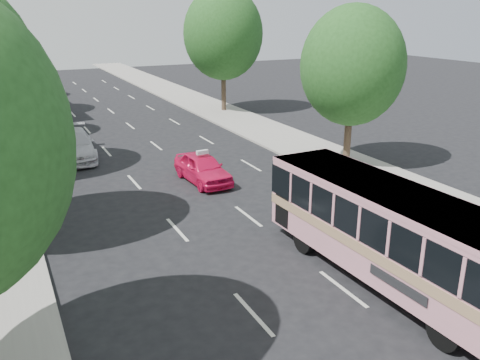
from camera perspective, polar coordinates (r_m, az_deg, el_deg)
ground at (r=16.11m, az=4.23°, el=-9.61°), size 120.00×120.00×0.00m
sidewalk_right at (r=36.65m, az=0.05°, el=6.69°), size 4.00×90.00×0.12m
tree_right_near at (r=25.87m, az=12.76°, el=12.82°), size 5.10×5.10×7.95m
tree_right_far at (r=39.70m, az=-1.78°, el=16.43°), size 6.00×6.00×9.35m
pink_bus at (r=15.06m, az=16.34°, el=-4.96°), size 2.60×9.02×2.85m
pink_taxi at (r=23.48m, az=-4.21°, el=1.35°), size 1.77×3.98×1.33m
white_pickup at (r=28.58m, az=-18.21°, el=3.76°), size 2.47×5.29×1.49m
tour_coach_front at (r=31.59m, az=-24.07°, el=7.17°), size 4.17×12.59×3.70m
tour_coach_rear at (r=43.29m, az=-23.13°, el=9.82°), size 3.14×11.82×3.50m
taxi_roof_sign at (r=23.27m, az=-4.25°, el=3.13°), size 0.56×0.21×0.18m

